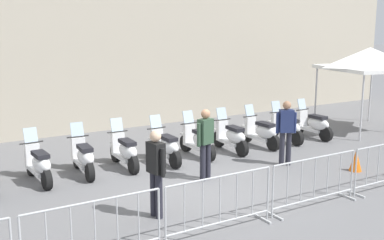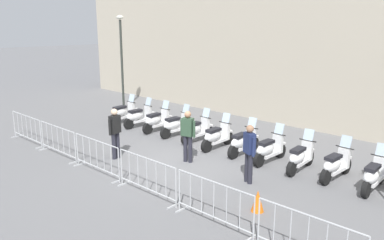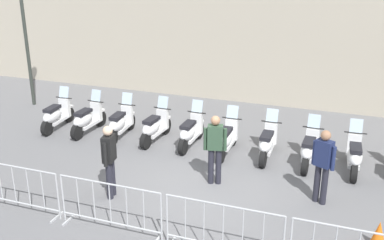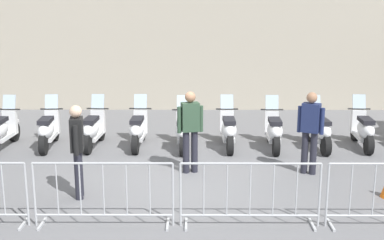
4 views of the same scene
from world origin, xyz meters
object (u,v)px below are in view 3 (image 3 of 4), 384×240
Objects in this scene: motorcycle_3 at (155,127)px; traffic_cone at (379,234)px; barrier_segment_1 at (15,188)px; motorcycle_0 at (56,116)px; motorcycle_5 at (227,139)px; officer_mid_plaza at (215,146)px; motorcycle_2 at (120,123)px; motorcycle_6 at (267,143)px; barrier_segment_2 at (110,207)px; street_lamp at (24,22)px; officer_by_barriers at (109,157)px; barrier_segment_3 at (223,230)px; motorcycle_7 at (309,150)px; motorcycle_8 at (354,156)px; motorcycle_1 at (87,119)px; officer_near_row_end at (323,163)px; motorcycle_4 at (190,132)px.

traffic_cone is at bearing -17.64° from motorcycle_3.
motorcycle_0 is at bearing 125.32° from barrier_segment_1.
motorcycle_5 is 0.99× the size of officer_mid_plaza.
motorcycle_2 is 0.99× the size of motorcycle_6.
motorcycle_0 reaches higher than barrier_segment_2.
officer_by_barriers is at bearing -29.31° from street_lamp.
barrier_segment_1 and barrier_segment_3 have the same top height.
motorcycle_5 is 1.00× the size of motorcycle_7.
motorcycle_2 is 0.77× the size of barrier_segment_3.
motorcycle_1 is at bearing -169.68° from motorcycle_8.
motorcycle_6 is (4.34, 0.80, 0.00)m from motorcycle_2.
officer_near_row_end is at bearing -6.96° from motorcycle_2.
motorcycle_2 is 4.41m from barrier_segment_1.
barrier_segment_3 is at bearing -24.13° from street_lamp.
motorcycle_5 is 4.48m from barrier_segment_2.
barrier_segment_3 is (4.58, 0.83, 0.00)m from barrier_segment_1.
motorcycle_4 is 5.01m from barrier_segment_3.
motorcycle_5 is 5.56m from barrier_segment_1.
motorcycle_1 is 1.00× the size of motorcycle_4.
officer_by_barriers reaches higher than traffic_cone.
motorcycle_6 is (2.18, 0.35, 0.00)m from motorcycle_4.
street_lamp is (-7.97, 0.38, 2.51)m from motorcycle_5.
officer_mid_plaza is (-0.58, -1.93, 0.53)m from motorcycle_6.
officer_by_barriers is at bearing -30.08° from motorcycle_0.
officer_near_row_end is (3.31, 3.20, 0.45)m from barrier_segment_2.
barrier_segment_1 is at bearing -107.84° from motorcycle_4.
motorcycle_4 is (2.16, 0.44, 0.00)m from motorcycle_2.
motorcycle_1 reaches higher than barrier_segment_3.
barrier_segment_3 is (2.29, 0.41, 0.00)m from barrier_segment_2.
officer_near_row_end is at bearing 69.85° from barrier_segment_3.
motorcycle_1 is (1.07, 0.22, 0.00)m from motorcycle_0.
motorcycle_7 is 3.54m from traffic_cone.
officer_mid_plaza reaches higher than motorcycle_7.
barrier_segment_1 reaches higher than traffic_cone.
traffic_cone is at bearing 34.78° from barrier_segment_3.
motorcycle_6 is 4.42m from barrier_segment_3.
motorcycle_7 is (2.16, 0.42, 0.00)m from motorcycle_5.
barrier_segment_1 is (-4.83, -5.30, 0.07)m from motorcycle_7.
motorcycle_4 is 3.31m from motorcycle_7.
barrier_segment_2 is 1.28× the size of officer_by_barriers.
officer_mid_plaza reaches higher than barrier_segment_2.
officer_near_row_end is (4.05, -1.20, 0.53)m from motorcycle_4.
motorcycle_3 reaches higher than barrier_segment_1.
traffic_cone is (1.10, -2.98, -0.18)m from motorcycle_8.
barrier_segment_1 is 7.86m from street_lamp.
officer_near_row_end is (10.91, -1.64, -1.98)m from street_lamp.
motorcycle_7 is (7.59, 1.40, 0.00)m from motorcycle_0.
motorcycle_7 is 1.11m from motorcycle_8.
traffic_cone is at bearing -22.69° from motorcycle_4.
barrier_segment_2 is (-2.54, -4.89, 0.07)m from motorcycle_7.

